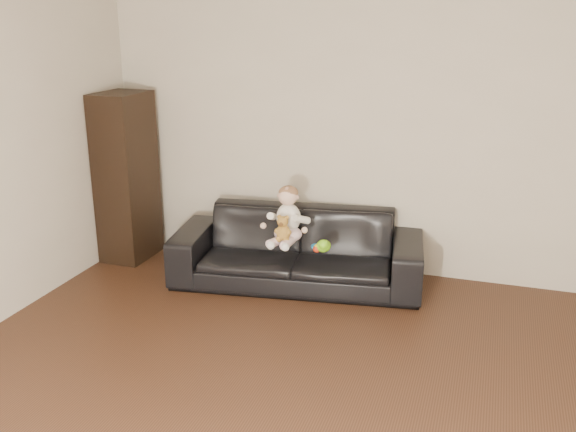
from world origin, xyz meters
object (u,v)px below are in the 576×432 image
(sofa, at_px, (297,248))
(toy_blue_disc, at_px, (317,246))
(toy_rattle, at_px, (317,249))
(cabinet, at_px, (127,177))
(toy_green, at_px, (323,246))
(teddy_bear, at_px, (283,229))
(baby, at_px, (287,218))

(sofa, height_order, toy_blue_disc, sofa)
(sofa, height_order, toy_rattle, sofa)
(sofa, xyz_separation_m, toy_rattle, (0.25, -0.28, 0.13))
(cabinet, height_order, toy_blue_disc, cabinet)
(sofa, distance_m, toy_green, 0.41)
(teddy_bear, height_order, toy_blue_disc, teddy_bear)
(teddy_bear, bearing_deg, sofa, 77.34)
(toy_rattle, bearing_deg, baby, 151.12)
(toy_rattle, height_order, toy_blue_disc, toy_rattle)
(cabinet, relative_size, toy_blue_disc, 14.71)
(toy_rattle, bearing_deg, toy_green, 33.83)
(sofa, distance_m, cabinet, 1.75)
(sofa, xyz_separation_m, toy_green, (0.29, -0.25, 0.15))
(toy_green, bearing_deg, toy_rattle, -146.17)
(cabinet, relative_size, baby, 3.26)
(cabinet, relative_size, teddy_bear, 7.14)
(teddy_bear, relative_size, toy_blue_disc, 2.06)
(teddy_bear, bearing_deg, baby, 90.32)
(baby, bearing_deg, toy_rattle, -18.47)
(cabinet, xyz_separation_m, teddy_bear, (1.64, -0.36, -0.21))
(toy_green, distance_m, toy_rattle, 0.06)
(teddy_bear, xyz_separation_m, toy_blue_disc, (0.26, 0.09, -0.16))
(cabinet, bearing_deg, sofa, -2.26)
(baby, xyz_separation_m, toy_rattle, (0.30, -0.16, -0.18))
(toy_green, distance_m, toy_blue_disc, 0.12)
(cabinet, height_order, toy_rattle, cabinet)
(toy_green, bearing_deg, toy_blue_disc, 131.53)
(cabinet, bearing_deg, toy_green, -8.80)
(baby, bearing_deg, teddy_bear, -75.63)
(toy_green, height_order, toy_blue_disc, toy_green)
(toy_rattle, relative_size, toy_blue_disc, 0.57)
(baby, distance_m, toy_blue_disc, 0.34)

